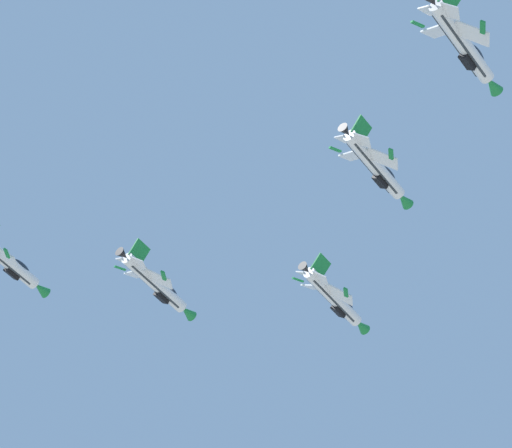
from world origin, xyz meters
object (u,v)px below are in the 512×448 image
at_px(fighter_jet_right_outer, 463,44).
at_px(fighter_jet_left_wing, 156,284).
at_px(fighter_jet_right_wing, 376,167).
at_px(fighter_jet_left_outer, 6,260).
at_px(fighter_jet_lead, 334,298).

bearing_deg(fighter_jet_right_outer, fighter_jet_left_wing, 165.46).
relative_size(fighter_jet_right_wing, fighter_jet_left_outer, 1.00).
xyz_separation_m(fighter_jet_left_outer, fighter_jet_right_outer, (50.37, -45.87, -3.80)).
bearing_deg(fighter_jet_left_wing, fighter_jet_right_outer, -14.54).
height_order(fighter_jet_left_wing, fighter_jet_left_outer, fighter_jet_left_outer).
bearing_deg(fighter_jet_lead, fighter_jet_left_outer, -139.50).
xyz_separation_m(fighter_jet_left_wing, fighter_jet_right_wing, (25.33, -23.50, 1.69)).
bearing_deg(fighter_jet_left_outer, fighter_jet_right_outer, -0.06).
xyz_separation_m(fighter_jet_left_wing, fighter_jet_left_outer, (-20.17, -0.28, 1.63)).
relative_size(fighter_jet_lead, fighter_jet_left_wing, 1.00).
relative_size(fighter_jet_lead, fighter_jet_right_wing, 1.00).
bearing_deg(fighter_jet_lead, fighter_jet_left_wing, -141.65).
relative_size(fighter_jet_left_wing, fighter_jet_left_outer, 1.00).
xyz_separation_m(fighter_jet_lead, fighter_jet_right_wing, (1.43, -21.87, 2.80)).
relative_size(fighter_jet_lead, fighter_jet_right_outer, 1.00).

